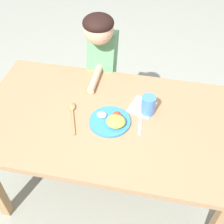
{
  "coord_description": "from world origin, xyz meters",
  "views": [
    {
      "loc": [
        0.22,
        -0.99,
        1.75
      ],
      "look_at": [
        0.01,
        0.03,
        0.7
      ],
      "focal_mm": 46.22,
      "sensor_mm": 36.0,
      "label": 1
    }
  ],
  "objects_px": {
    "fork": "(141,120)",
    "person": "(103,76)",
    "plate": "(112,121)",
    "drinking_cup": "(148,105)",
    "spoon": "(72,112)"
  },
  "relations": [
    {
      "from": "fork",
      "to": "person",
      "type": "bearing_deg",
      "value": 29.93
    },
    {
      "from": "plate",
      "to": "drinking_cup",
      "type": "distance_m",
      "value": 0.2
    },
    {
      "from": "spoon",
      "to": "drinking_cup",
      "type": "xyz_separation_m",
      "value": [
        0.38,
        0.08,
        0.04
      ]
    },
    {
      "from": "spoon",
      "to": "fork",
      "type": "bearing_deg",
      "value": -107.82
    },
    {
      "from": "drinking_cup",
      "to": "fork",
      "type": "bearing_deg",
      "value": -112.49
    },
    {
      "from": "spoon",
      "to": "plate",
      "type": "bearing_deg",
      "value": -119.27
    },
    {
      "from": "plate",
      "to": "spoon",
      "type": "height_order",
      "value": "plate"
    },
    {
      "from": "fork",
      "to": "drinking_cup",
      "type": "relative_size",
      "value": 1.82
    },
    {
      "from": "fork",
      "to": "drinking_cup",
      "type": "bearing_deg",
      "value": -26.91
    },
    {
      "from": "plate",
      "to": "person",
      "type": "distance_m",
      "value": 0.53
    },
    {
      "from": "person",
      "to": "drinking_cup",
      "type": "bearing_deg",
      "value": 131.05
    },
    {
      "from": "spoon",
      "to": "drinking_cup",
      "type": "bearing_deg",
      "value": -98.57
    },
    {
      "from": "plate",
      "to": "fork",
      "type": "height_order",
      "value": "plate"
    },
    {
      "from": "plate",
      "to": "spoon",
      "type": "distance_m",
      "value": 0.22
    },
    {
      "from": "spoon",
      "to": "person",
      "type": "bearing_deg",
      "value": -27.48
    }
  ]
}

